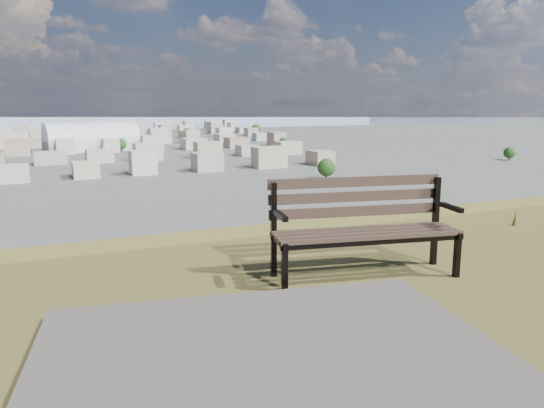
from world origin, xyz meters
name	(u,v)px	position (x,y,z in m)	size (l,w,h in m)	color
park_bench	(363,221)	(-0.40, 2.39, 25.48)	(1.68, 0.82, 0.85)	#413225
arena	(92,142)	(26.48, 315.19, 4.96)	(52.54, 28.71, 21.04)	silver
city_blocks	(40,137)	(0.00, 394.44, 3.50)	(395.00, 361.00, 7.00)	beige
bay_water	(35,121)	(0.00, 900.00, 0.00)	(2400.00, 700.00, 0.12)	#94ABBC
far_hills	(5,103)	(-60.92, 1402.93, 25.47)	(2050.00, 340.00, 60.00)	#A2ACC9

